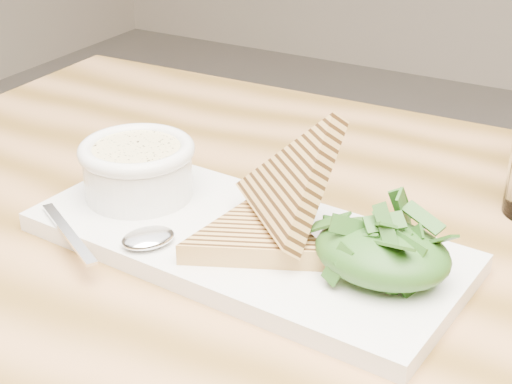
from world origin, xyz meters
The scene contains 12 objects.
table_top centered at (-0.04, 0.18, 0.75)m, with size 1.24×0.82×0.04m, color #B17A48.
table_leg_bl centered at (-0.60, 0.54, 0.37)m, with size 0.06×0.06×0.73m, color #B17A48.
platter centered at (-0.16, 0.18, 0.78)m, with size 0.39×0.18×0.02m, color white.
soup_bowl centered at (-0.28, 0.19, 0.81)m, with size 0.10×0.10×0.04m, color white.
soup centered at (-0.28, 0.19, 0.84)m, with size 0.09×0.09×0.01m, color beige.
bowl_rim centered at (-0.28, 0.19, 0.84)m, with size 0.11×0.11×0.01m, color white.
sandwich_flat centered at (-0.14, 0.17, 0.80)m, with size 0.15×0.15×0.02m, color tan, non-canonical shape.
sandwich_lean centered at (-0.12, 0.20, 0.84)m, with size 0.15×0.15×0.08m, color tan, non-canonical shape.
salad_base centered at (-0.03, 0.17, 0.81)m, with size 0.11×0.09×0.04m, color #1C4612.
arugula_pile centered at (-0.03, 0.17, 0.82)m, with size 0.11×0.10×0.05m, color #305B21, non-canonical shape.
spoon_bowl centered at (-0.22, 0.12, 0.80)m, with size 0.04×0.05×0.01m, color silver.
spoon_handle centered at (-0.29, 0.10, 0.80)m, with size 0.12×0.01×0.00m, color silver.
Camera 1 is at (0.15, -0.34, 1.14)m, focal length 55.00 mm.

